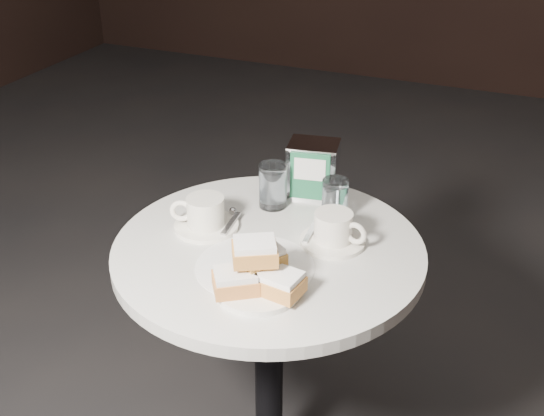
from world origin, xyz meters
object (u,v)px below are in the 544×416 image
(beignet_plate, at_px, (258,274))
(coffee_cup_right, at_px, (334,231))
(cafe_table, at_px, (269,316))
(water_glass_left, at_px, (273,186))
(napkin_dispenser, at_px, (313,170))
(water_glass_right, at_px, (335,200))
(coffee_cup_left, at_px, (205,215))

(beignet_plate, bearing_deg, coffee_cup_right, 70.53)
(cafe_table, bearing_deg, water_glass_left, 109.77)
(napkin_dispenser, bearing_deg, water_glass_right, -56.40)
(water_glass_left, xyz_separation_m, napkin_dispenser, (0.07, 0.09, 0.02))
(cafe_table, distance_m, napkin_dispenser, 0.38)
(water_glass_left, bearing_deg, coffee_cup_left, -122.67)
(cafe_table, xyz_separation_m, coffee_cup_left, (-0.17, 0.01, 0.23))
(coffee_cup_right, xyz_separation_m, napkin_dispenser, (-0.12, 0.20, 0.04))
(cafe_table, distance_m, beignet_plate, 0.30)
(water_glass_right, distance_m, napkin_dispenser, 0.13)
(cafe_table, xyz_separation_m, napkin_dispenser, (0.01, 0.27, 0.27))
(water_glass_left, height_order, napkin_dispenser, napkin_dispenser)
(beignet_plate, xyz_separation_m, water_glass_left, (-0.11, 0.34, 0.01))
(cafe_table, distance_m, coffee_cup_right, 0.27)
(coffee_cup_right, xyz_separation_m, water_glass_right, (-0.03, 0.11, 0.02))
(beignet_plate, bearing_deg, coffee_cup_left, 139.56)
(water_glass_left, xyz_separation_m, water_glass_right, (0.16, -0.00, -0.00))
(water_glass_left, distance_m, water_glass_right, 0.16)
(cafe_table, bearing_deg, water_glass_right, 60.99)
(beignet_plate, relative_size, water_glass_left, 1.96)
(beignet_plate, distance_m, coffee_cup_left, 0.28)
(water_glass_left, bearing_deg, napkin_dispenser, 52.03)
(water_glass_right, bearing_deg, coffee_cup_left, -148.61)
(water_glass_right, bearing_deg, cafe_table, -119.01)
(beignet_plate, relative_size, coffee_cup_left, 1.12)
(cafe_table, relative_size, coffee_cup_left, 3.83)
(water_glass_right, bearing_deg, beignet_plate, -97.96)
(coffee_cup_left, bearing_deg, water_glass_right, 10.62)
(coffee_cup_left, bearing_deg, water_glass_left, 36.56)
(coffee_cup_left, bearing_deg, napkin_dispenser, 34.56)
(beignet_plate, distance_m, coffee_cup_right, 0.25)
(beignet_plate, xyz_separation_m, water_glass_right, (0.05, 0.34, 0.01))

